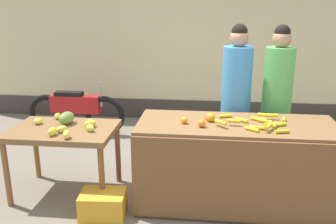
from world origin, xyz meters
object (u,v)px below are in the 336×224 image
object	(u,v)px
produce_crate	(103,205)
produce_sack	(149,146)
vendor_woman_blue_shirt	(236,103)
parked_motorcycle	(76,110)
vendor_woman_green_shirt	(276,103)

from	to	relation	value
produce_crate	produce_sack	bearing A→B (deg)	77.24
vendor_woman_blue_shirt	produce_sack	distance (m)	1.25
parked_motorcycle	vendor_woman_green_shirt	bearing A→B (deg)	-21.98
produce_crate	vendor_woman_blue_shirt	bearing A→B (deg)	38.69
vendor_woman_green_shirt	produce_crate	bearing A→B (deg)	-147.97
vendor_woman_green_shirt	produce_sack	bearing A→B (deg)	177.20
vendor_woman_green_shirt	produce_crate	size ratio (longest dim) A/B	4.16
vendor_woman_blue_shirt	parked_motorcycle	xyz separation A→B (m)	(-2.44, 1.24, -0.53)
vendor_woman_green_shirt	parked_motorcycle	bearing A→B (deg)	158.02
produce_crate	produce_sack	xyz separation A→B (m)	(0.27, 1.21, 0.16)
vendor_woman_blue_shirt	produce_crate	size ratio (longest dim) A/B	4.18
parked_motorcycle	produce_crate	xyz separation A→B (m)	(1.11, -2.31, -0.27)
vendor_woman_blue_shirt	produce_crate	world-z (taller)	vendor_woman_blue_shirt
vendor_woman_green_shirt	parked_motorcycle	distance (m)	3.19
parked_motorcycle	vendor_woman_blue_shirt	bearing A→B (deg)	-26.96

